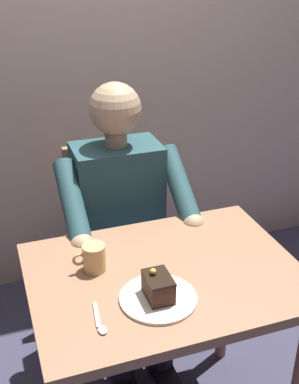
{
  "coord_description": "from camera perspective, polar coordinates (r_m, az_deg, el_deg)",
  "views": [
    {
      "loc": [
        0.49,
        1.23,
        1.71
      ],
      "look_at": [
        0.02,
        -0.1,
        1.0
      ],
      "focal_mm": 46.19,
      "sensor_mm": 36.0,
      "label": 1
    }
  ],
  "objects": [
    {
      "name": "dining_table",
      "position": [
        1.71,
        1.84,
        -12.2
      ],
      "size": [
        0.89,
        0.66,
        0.75
      ],
      "color": "#8D6549",
      "rests_on": "ground"
    },
    {
      "name": "chair",
      "position": [
        2.3,
        -4.15,
        -4.8
      ],
      "size": [
        0.42,
        0.42,
        0.91
      ],
      "color": "olive",
      "rests_on": "ground"
    },
    {
      "name": "seated_person",
      "position": [
        2.08,
        -2.99,
        -3.81
      ],
      "size": [
        0.53,
        0.58,
        1.24
      ],
      "color": "#25474C",
      "rests_on": "ground"
    },
    {
      "name": "dessert_plate",
      "position": [
        1.53,
        1.0,
        -12.16
      ],
      "size": [
        0.24,
        0.24,
        0.01
      ],
      "primitive_type": "cylinder",
      "color": "silver",
      "rests_on": "dining_table"
    },
    {
      "name": "cake_slice",
      "position": [
        1.5,
        1.01,
        -10.86
      ],
      "size": [
        0.08,
        0.11,
        0.1
      ],
      "color": "#3C2014",
      "rests_on": "dessert_plate"
    },
    {
      "name": "coffee_cup",
      "position": [
        1.63,
        -6.47,
        -7.51
      ],
      "size": [
        0.11,
        0.08,
        0.09
      ],
      "color": "tan",
      "rests_on": "dining_table"
    },
    {
      "name": "dessert_spoon",
      "position": [
        1.45,
        -5.76,
        -14.8
      ],
      "size": [
        0.03,
        0.14,
        0.01
      ],
      "color": "silver",
      "rests_on": "dining_table"
    }
  ]
}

